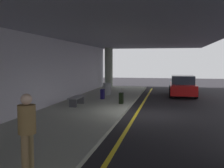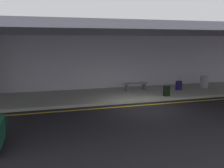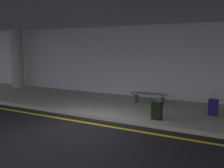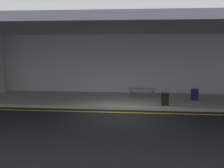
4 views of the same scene
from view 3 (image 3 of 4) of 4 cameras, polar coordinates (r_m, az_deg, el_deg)
ground_plane at (r=8.78m, az=-6.75°, el=-9.68°), size 60.00×60.00×0.00m
sidewalk at (r=11.35m, az=2.16°, el=-5.05°), size 26.00×4.20×0.15m
lane_stripe_yellow at (r=9.15m, az=-5.05°, el=-8.86°), size 26.00×0.14×0.01m
support_column_left_mid at (r=17.06m, az=-20.77°, el=5.39°), size 0.74×0.74×3.65m
ceiling_overhang at (r=10.66m, az=1.08°, el=15.06°), size 28.00×13.20×0.30m
terminal_back_wall at (r=13.13m, az=6.47°, el=4.80°), size 26.00×0.30×3.80m
suitcase_upright_primary at (r=9.12m, az=10.14°, el=-6.04°), size 0.36×0.22×0.90m
suitcase_upright_secondary at (r=10.22m, az=22.01°, el=-4.96°), size 0.36×0.22×0.90m
bench_metal at (r=11.53m, az=8.24°, el=-2.75°), size 1.60×0.50×0.48m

